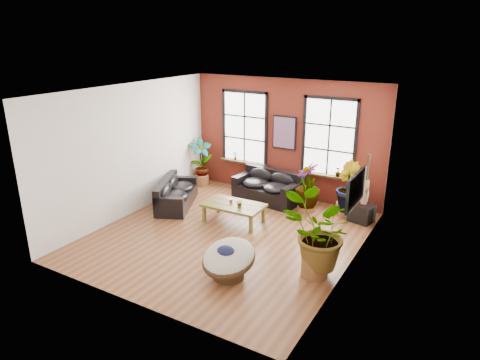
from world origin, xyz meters
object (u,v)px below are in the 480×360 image
(sofa_left, at_px, (175,194))
(coffee_table, at_px, (234,206))
(sofa_back, at_px, (268,187))
(papasan_chair, at_px, (229,259))

(sofa_left, distance_m, coffee_table, 2.04)
(sofa_back, relative_size, coffee_table, 1.29)
(sofa_left, relative_size, papasan_chair, 1.66)
(coffee_table, height_order, papasan_chair, papasan_chair)
(coffee_table, bearing_deg, sofa_back, 86.06)
(sofa_left, bearing_deg, papasan_chair, -151.15)
(sofa_left, bearing_deg, sofa_back, -75.39)
(sofa_back, height_order, coffee_table, sofa_back)
(sofa_left, bearing_deg, coffee_table, -117.90)
(sofa_left, xyz_separation_m, coffee_table, (2.03, -0.13, 0.09))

